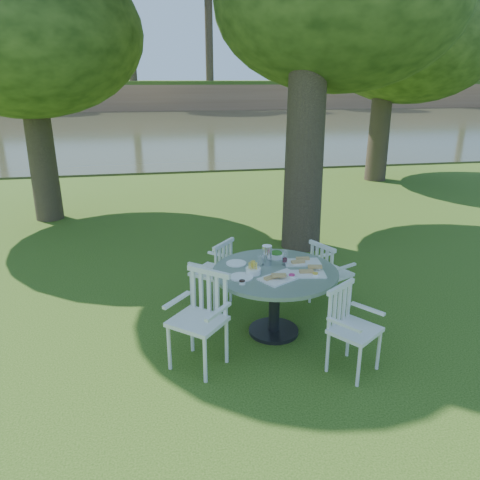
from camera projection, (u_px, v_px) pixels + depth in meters
ground at (243, 310)px, 5.80m from camera, size 140.00×140.00×0.00m
table at (275, 283)px, 5.09m from camera, size 1.36×1.36×0.76m
chair_ne at (327, 270)px, 5.74m from camera, size 0.54×0.55×0.84m
chair_nw at (217, 268)px, 5.75m from camera, size 0.59×0.60×0.86m
chair_sw at (203, 311)px, 4.58m from camera, size 0.66×0.66×0.96m
chair_se at (348, 322)px, 4.50m from camera, size 0.59×0.58×0.86m
tableware at (274, 265)px, 5.08m from camera, size 1.08×0.88×0.22m
river at (168, 128)px, 27.16m from camera, size 100.00×28.00×0.12m
far_bank at (158, 25)px, 41.66m from camera, size 100.00×18.00×15.20m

